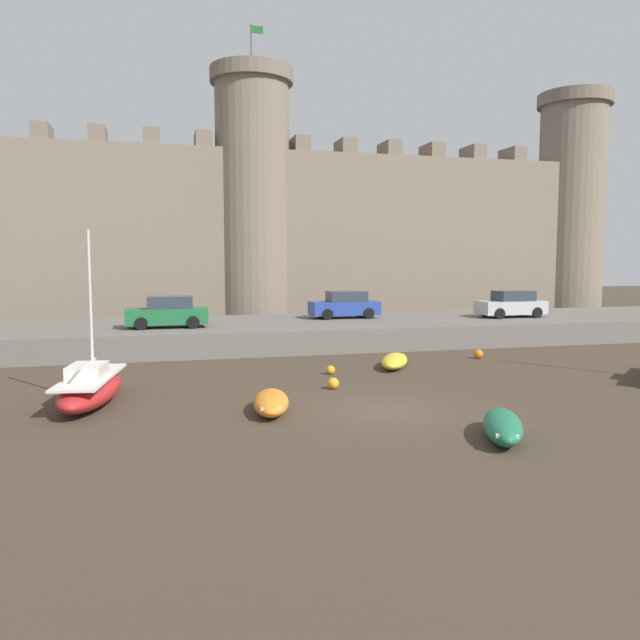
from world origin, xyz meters
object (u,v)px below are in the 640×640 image
car_quay_west (167,313)px  mooring_buoy_off_centre (331,370)px  sailboat_near_channel_left (91,387)px  mooring_buoy_near_shore (333,383)px  rowboat_near_channel_right (395,361)px  rowboat_midflat_centre (271,402)px  car_quay_centre_east (345,305)px  mooring_buoy_near_channel (479,354)px  rowboat_foreground_left (503,426)px  car_quay_east (511,304)px

car_quay_west → mooring_buoy_off_centre: bearing=-53.1°
sailboat_near_channel_left → mooring_buoy_near_shore: 8.31m
rowboat_near_channel_right → rowboat_midflat_centre: (-6.68, -6.73, 0.03)m
rowboat_midflat_centre → mooring_buoy_off_centre: (3.52, 5.83, -0.16)m
rowboat_midflat_centre → car_quay_centre_east: 18.87m
rowboat_near_channel_right → car_quay_centre_east: 10.65m
mooring_buoy_near_channel → mooring_buoy_near_shore: bearing=-149.4°
mooring_buoy_near_shore → car_quay_centre_east: 15.14m
rowboat_midflat_centre → car_quay_west: 14.69m
rowboat_foreground_left → sailboat_near_channel_left: sailboat_near_channel_left is taller
rowboat_foreground_left → car_quay_west: bearing=113.7°
mooring_buoy_near_channel → mooring_buoy_near_shore: 10.10m
rowboat_near_channel_right → mooring_buoy_near_channel: rowboat_near_channel_right is taller
car_quay_centre_east → car_quay_east: (10.02, -2.02, 0.00)m
rowboat_foreground_left → car_quay_east: bearing=58.0°
car_quay_west → car_quay_east: size_ratio=1.00×
mooring_buoy_near_shore → car_quay_west: size_ratio=0.10×
sailboat_near_channel_left → rowboat_near_channel_right: sailboat_near_channel_left is taller
mooring_buoy_near_shore → car_quay_west: (-5.67, 11.37, 1.80)m
mooring_buoy_near_channel → car_quay_west: bearing=156.6°
rowboat_foreground_left → mooring_buoy_near_shore: (-2.54, 7.33, -0.16)m
rowboat_near_channel_right → mooring_buoy_off_centre: bearing=-164.1°
sailboat_near_channel_left → mooring_buoy_off_centre: size_ratio=15.29×
rowboat_foreground_left → mooring_buoy_near_channel: (6.16, 12.47, -0.16)m
car_quay_west → car_quay_east: (20.44, 0.87, 0.00)m
rowboat_near_channel_right → mooring_buoy_near_shore: size_ratio=7.98×
rowboat_midflat_centre → mooring_buoy_near_channel: (11.51, 8.09, -0.12)m
rowboat_midflat_centre → car_quay_centre_east: bearing=66.3°
rowboat_foreground_left → mooring_buoy_near_shore: rowboat_foreground_left is taller
mooring_buoy_near_channel → mooring_buoy_near_shore: (-8.69, -5.15, -0.00)m
rowboat_foreground_left → mooring_buoy_off_centre: rowboat_foreground_left is taller
mooring_buoy_near_channel → car_quay_west: 15.75m
rowboat_foreground_left → rowboat_near_channel_right: 11.19m
car_quay_west → rowboat_midflat_centre: bearing=-78.7°
mooring_buoy_off_centre → mooring_buoy_near_channel: bearing=15.8°
rowboat_foreground_left → rowboat_near_channel_right: rowboat_foreground_left is taller
sailboat_near_channel_left → car_quay_west: 12.12m
sailboat_near_channel_left → mooring_buoy_near_shore: sailboat_near_channel_left is taller
mooring_buoy_near_shore → car_quay_east: size_ratio=0.10×
rowboat_midflat_centre → car_quay_east: (17.59, 15.18, 1.67)m
rowboat_foreground_left → mooring_buoy_near_channel: 13.91m
mooring_buoy_near_shore → car_quay_west: bearing=116.5°
mooring_buoy_near_channel → car_quay_west: size_ratio=0.11×
car_quay_west → car_quay_centre_east: same height
rowboat_foreground_left → sailboat_near_channel_left: (-10.83, 6.95, 0.19)m
rowboat_midflat_centre → mooring_buoy_near_channel: 14.07m
rowboat_foreground_left → car_quay_east: size_ratio=0.76×
car_quay_centre_east → rowboat_midflat_centre: bearing=-113.7°
mooring_buoy_near_shore → sailboat_near_channel_left: bearing=-177.4°
rowboat_near_channel_right → mooring_buoy_near_shore: 5.41m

